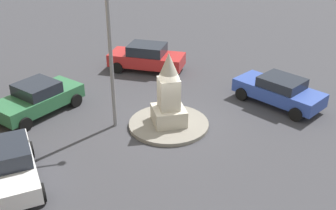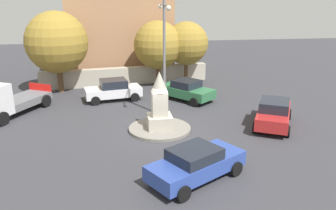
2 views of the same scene
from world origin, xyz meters
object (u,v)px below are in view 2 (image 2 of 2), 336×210
car_blue_parked_right (196,163)px  corner_building (116,19)px  streetlamp (164,47)px  tree_far_corner (186,43)px  tree_mid_cluster (57,42)px  truck_white_waiting (3,101)px  car_red_passing (274,113)px  car_green_parked_left (186,90)px  tree_near_wall (158,45)px  car_white_approaching (113,90)px  monument (160,104)px

car_blue_parked_right → corner_building: bearing=-172.5°
streetlamp → tree_far_corner: (-8.39, 3.12, -0.95)m
tree_mid_cluster → tree_far_corner: 10.54m
tree_mid_cluster → tree_far_corner: bearing=97.4°
truck_white_waiting → corner_building: 14.90m
car_red_passing → corner_building: corner_building is taller
car_green_parked_left → tree_near_wall: 5.65m
tree_near_wall → car_red_passing: bearing=27.0°
truck_white_waiting → tree_near_wall: 12.80m
tree_near_wall → tree_far_corner: (-0.33, 2.50, 0.05)m
truck_white_waiting → car_blue_parked_right: bearing=47.7°
car_white_approaching → car_red_passing: (6.72, 9.26, 0.02)m
corner_building → tree_far_corner: bearing=48.2°
monument → corner_building: bearing=-172.6°
truck_white_waiting → tree_mid_cluster: (-5.75, 2.65, 2.85)m
car_blue_parked_right → truck_white_waiting: size_ratio=0.82×
car_red_passing → tree_near_wall: size_ratio=0.85×
car_red_passing → corner_building: bearing=-151.7°
tree_far_corner → monument: bearing=-19.2°
truck_white_waiting → corner_building: (-12.30, 7.30, 4.17)m
monument → car_red_passing: monument is taller
streetlamp → car_green_parked_left: 5.34m
streetlamp → tree_mid_cluster: bearing=-133.8°
streetlamp → car_blue_parked_right: bearing=1.2°
streetlamp → tree_mid_cluster: (-7.03, -7.32, -0.48)m
car_white_approaching → tree_far_corner: (-4.30, 6.31, 2.68)m
car_blue_parked_right → car_white_approaching: size_ratio=1.07×
truck_white_waiting → car_red_passing: bearing=76.3°
monument → corner_building: corner_building is taller
corner_building → tree_mid_cluster: size_ratio=1.67×
monument → corner_building: 16.42m
tree_near_wall → tree_mid_cluster: (1.03, -7.94, 0.51)m
car_blue_parked_right → car_white_approaching: 12.50m
monument → tree_mid_cluster: (-9.32, -6.72, 2.40)m
car_white_approaching → car_green_parked_left: 5.33m
car_blue_parked_right → streetlamp: bearing=-178.8°
car_red_passing → tree_far_corner: size_ratio=0.86×
monument → tree_far_corner: tree_far_corner is taller
car_white_approaching → corner_building: 10.50m
car_white_approaching → tree_near_wall: tree_near_wall is taller
car_blue_parked_right → car_red_passing: car_red_passing is taller
car_blue_parked_right → car_white_approaching: car_white_approaching is taller
monument → car_red_passing: 6.72m
monument → truck_white_waiting: (-3.56, -9.37, -0.45)m
tree_near_wall → corner_building: bearing=-149.1°
monument → car_green_parked_left: (-5.58, 2.68, -0.77)m
tree_near_wall → monument: bearing=-6.8°
truck_white_waiting → streetlamp: bearing=82.7°
corner_building → tree_far_corner: corner_building is taller
car_green_parked_left → monument: bearing=-25.7°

